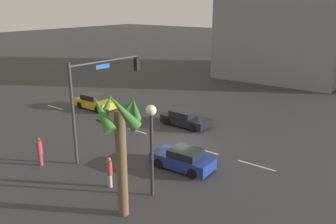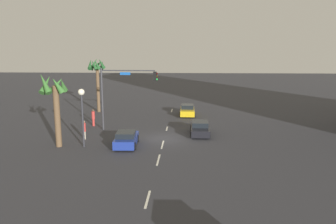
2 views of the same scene
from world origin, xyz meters
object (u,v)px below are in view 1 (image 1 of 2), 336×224
pedestrian_0 (40,151)px  pedestrian_1 (110,171)px  car_2 (185,119)px  car_0 (95,102)px  streetlamp (151,132)px  traffic_signal (97,91)px  car_1 (183,159)px  building_2 (287,5)px  palm_tree_0 (119,131)px

pedestrian_0 → pedestrian_1: pedestrian_0 is taller
car_2 → pedestrian_0: size_ratio=2.18×
car_2 → pedestrian_0: (3.04, 11.89, 0.41)m
car_0 → car_2: (-10.00, -1.27, -0.05)m
pedestrian_0 → streetlamp: bearing=-169.0°
traffic_signal → pedestrian_0: traffic_signal is taller
car_1 → building_2: size_ratio=0.21×
palm_tree_0 → building_2: 38.16m
car_1 → traffic_signal: traffic_signal is taller
streetlamp → pedestrian_1: size_ratio=2.82×
car_0 → building_2: 28.93m
pedestrian_0 → palm_tree_0: 8.84m
car_0 → car_2: size_ratio=1.00×
car_0 → palm_tree_0: size_ratio=0.63×
car_2 → streetlamp: size_ratio=0.82×
car_2 → traffic_signal: traffic_signal is taller
car_0 → building_2: building_2 is taller
pedestrian_0 → palm_tree_0: palm_tree_0 is taller
traffic_signal → palm_tree_0: 7.70m
streetlamp → pedestrian_0: streetlamp is taller
car_1 → building_2: building_2 is taller
car_1 → pedestrian_0: bearing=34.9°
building_2 → traffic_signal: bearing=87.4°
building_2 → palm_tree_0: bearing=97.1°
car_2 → car_1: bearing=123.7°
pedestrian_1 → palm_tree_0: (-2.55, 1.57, 3.48)m
streetlamp → building_2: bearing=-80.4°
streetlamp → traffic_signal: bearing=-17.7°
streetlamp → pedestrian_1: 3.73m
car_0 → car_1: size_ratio=1.03×
car_1 → car_2: size_ratio=0.97×
car_1 → palm_tree_0: (-0.62, 6.00, 3.82)m
building_2 → car_0: bearing=68.7°
pedestrian_0 → pedestrian_1: size_ratio=1.06×
pedestrian_0 → building_2: 37.62m
car_0 → streetlamp: bearing=148.8°
car_0 → car_2: bearing=-172.8°
car_1 → pedestrian_1: (1.93, 4.43, 0.34)m
car_0 → palm_tree_0: (-15.07, 11.40, 3.79)m
car_1 → traffic_signal: size_ratio=0.61×
car_2 → building_2: 26.30m
pedestrian_1 → car_0: bearing=-38.1°
pedestrian_0 → building_2: (-2.14, -36.53, 8.75)m
car_1 → palm_tree_0: 7.14m
traffic_signal → streetlamp: 6.65m
palm_tree_0 → car_1: bearing=-84.1°
car_0 → traffic_signal: 11.85m
car_1 → palm_tree_0: bearing=95.9°
car_0 → car_2: car_0 is taller
car_1 → building_2: (5.35, -31.31, 9.14)m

